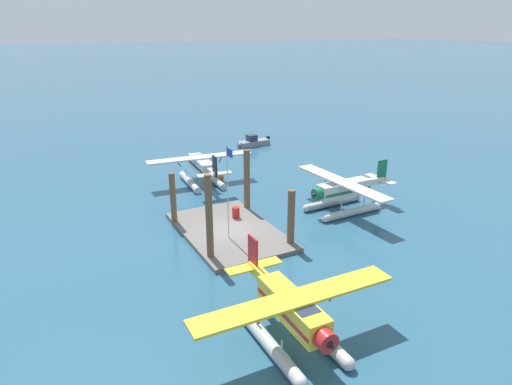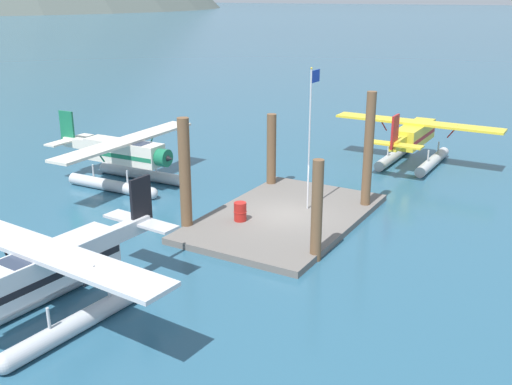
% 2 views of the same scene
% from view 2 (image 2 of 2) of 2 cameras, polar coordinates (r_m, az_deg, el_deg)
% --- Properties ---
extents(ground_plane, '(1200.00, 1200.00, 0.00)m').
position_cam_2_polar(ground_plane, '(28.22, 2.80, -2.69)').
color(ground_plane, '#285670').
extents(dock_platform, '(10.41, 6.53, 0.30)m').
position_cam_2_polar(dock_platform, '(28.17, 2.81, -2.41)').
color(dock_platform, '#66605B').
rests_on(dock_platform, ground).
extents(piling_near_left, '(0.45, 0.45, 4.22)m').
position_cam_2_polar(piling_near_left, '(23.42, 5.89, -1.81)').
color(piling_near_left, brown).
rests_on(piling_near_left, ground).
extents(piling_near_right, '(0.46, 0.46, 5.91)m').
position_cam_2_polar(piling_near_right, '(29.16, 10.79, 3.81)').
color(piling_near_right, brown).
rests_on(piling_near_right, ground).
extents(piling_far_left, '(0.52, 0.52, 5.22)m').
position_cam_2_polar(piling_far_left, '(26.26, -6.87, 1.58)').
color(piling_far_left, brown).
rests_on(piling_far_left, ground).
extents(piling_far_right, '(0.51, 0.51, 4.16)m').
position_cam_2_polar(piling_far_right, '(32.24, 1.50, 3.95)').
color(piling_far_right, brown).
rests_on(piling_far_right, ground).
extents(flagpole, '(0.95, 0.10, 6.80)m').
position_cam_2_polar(flagpole, '(27.89, 5.32, 6.61)').
color(flagpole, silver).
rests_on(flagpole, dock_platform).
extents(fuel_drum, '(0.62, 0.62, 0.88)m').
position_cam_2_polar(fuel_drum, '(27.19, -1.54, -1.85)').
color(fuel_drum, '#AD1E19').
rests_on(fuel_drum, dock_platform).
extents(mooring_buoy, '(0.75, 0.75, 0.75)m').
position_cam_2_polar(mooring_buoy, '(22.37, -22.50, -9.11)').
color(mooring_buoy, orange).
rests_on(mooring_buoy, ground).
extents(seaplane_silver_port_fwd, '(7.97, 10.47, 3.84)m').
position_cam_2_polar(seaplane_silver_port_fwd, '(20.44, -19.12, -7.60)').
color(seaplane_silver_port_fwd, '#B7BABF').
rests_on(seaplane_silver_port_fwd, ground).
extents(seaplane_yellow_stbd_aft, '(7.98, 10.41, 3.84)m').
position_cam_2_polar(seaplane_yellow_stbd_aft, '(38.47, 15.05, 4.96)').
color(seaplane_yellow_stbd_aft, '#B7BABF').
rests_on(seaplane_yellow_stbd_aft, ground).
extents(seaplane_cream_bow_centre, '(10.44, 7.98, 3.84)m').
position_cam_2_polar(seaplane_cream_bow_centre, '(33.70, -12.54, 3.27)').
color(seaplane_cream_bow_centre, '#B7BABF').
rests_on(seaplane_cream_bow_centre, ground).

